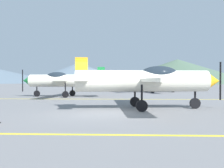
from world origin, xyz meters
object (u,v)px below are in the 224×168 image
object	(u,v)px
airplane_near	(148,80)
airplane_far	(154,80)
car_sedan	(109,85)
airplane_mid	(64,80)

from	to	relation	value
airplane_near	airplane_far	size ratio (longest dim) A/B	1.00
airplane_near	car_sedan	bearing A→B (deg)	97.61
airplane_mid	airplane_far	size ratio (longest dim) A/B	1.00
airplane_mid	car_sedan	xyz separation A→B (m)	(3.36, 16.28, -0.70)
airplane_far	car_sedan	bearing A→B (deg)	127.09
airplane_near	airplane_mid	world-z (taller)	same
airplane_far	car_sedan	world-z (taller)	airplane_far
airplane_near	airplane_mid	bearing A→B (deg)	126.10
airplane_far	car_sedan	distance (m)	9.91
airplane_mid	airplane_near	bearing A→B (deg)	-53.90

